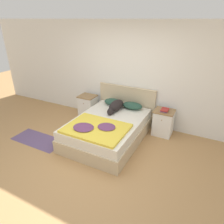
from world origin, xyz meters
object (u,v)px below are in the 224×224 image
Objects in this scene: dog at (116,106)px; book_stack at (165,110)px; bed at (108,129)px; nightstand_right at (163,122)px; pillow_right at (132,106)px; nightstand_left at (88,106)px; pillow_left at (114,102)px.

dog is 3.43× the size of book_stack.
nightstand_right reaches higher than bed.
nightstand_left is at bearing -179.31° from pillow_right.
pillow_left is at bearing 126.26° from dog.
bed is at bearing -71.85° from pillow_left.
bed is at bearing -83.09° from dog.
pillow_left is (-0.26, 0.80, 0.34)m from bed.
dog is 1.16m from book_stack.
dog is at bearing -53.74° from pillow_left.
nightstand_left is at bearing 165.70° from dog.
pillow_left is 0.34m from dog.
bed is 0.65m from dog.
dog is (-0.06, 0.53, 0.37)m from bed.
nightstand_left is 0.85m from pillow_left.
dog is (0.20, -0.27, 0.03)m from pillow_left.
book_stack reaches higher than pillow_right.
nightstand_left is at bearing 180.00° from nightstand_right.
pillow_right is 0.80m from book_stack.
nightstand_right is (2.13, 0.00, 0.00)m from nightstand_left.
dog reaches higher than pillow_left.
book_stack is at bearing -2.08° from pillow_right.
book_stack is (1.07, 0.78, 0.40)m from bed.
book_stack is (1.33, -0.03, 0.06)m from pillow_left.
nightstand_right is (1.07, 0.79, 0.07)m from bed.
pillow_left is (-1.33, 0.02, 0.27)m from nightstand_right.
book_stack reaches higher than nightstand_left.
nightstand_right is 0.85m from pillow_right.
book_stack reaches higher than bed.
nightstand_left is 2.16m from book_stack.
nightstand_right is at bearing -0.69° from pillow_left.
nightstand_right is 1.36m from pillow_left.
bed is 3.25× the size of nightstand_left.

